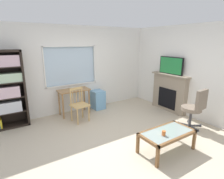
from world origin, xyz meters
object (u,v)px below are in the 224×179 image
at_px(plastic_drawer_unit, 98,100).
at_px(fireplace, 169,92).
at_px(office_chair, 195,107).
at_px(wooden_chair, 79,104).
at_px(coffee_table, 167,135).
at_px(tv, 171,66).
at_px(bookshelf, 4,88).
at_px(sippy_cup, 164,133).
at_px(desk_under_window, 74,94).

relative_size(plastic_drawer_unit, fireplace, 0.46).
distance_m(plastic_drawer_unit, office_chair, 2.82).
bearing_deg(wooden_chair, coffee_table, -69.15).
distance_m(office_chair, coffee_table, 1.38).
relative_size(fireplace, tv, 1.55).
relative_size(plastic_drawer_unit, tv, 0.71).
relative_size(bookshelf, tv, 2.32).
bearing_deg(tv, sippy_cup, -141.42).
bearing_deg(desk_under_window, tv, -26.50).
relative_size(tv, office_chair, 0.82).
distance_m(coffee_table, sippy_cup, 0.20).
xyz_separation_m(bookshelf, coffee_table, (2.48, -2.86, -0.66)).
xyz_separation_m(office_chair, sippy_cup, (-1.50, -0.37, -0.10)).
relative_size(tv, coffee_table, 0.77).
height_order(wooden_chair, sippy_cup, wooden_chair).
bearing_deg(desk_under_window, coffee_table, -74.07).
height_order(fireplace, tv, tv).
height_order(desk_under_window, plastic_drawer_unit, desk_under_window).
bearing_deg(fireplace, plastic_drawer_unit, 143.15).
height_order(bookshelf, coffee_table, bookshelf).
height_order(wooden_chair, plastic_drawer_unit, wooden_chair).
relative_size(desk_under_window, fireplace, 0.70).
height_order(bookshelf, sippy_cup, bookshelf).
bearing_deg(office_chair, plastic_drawer_unit, 117.84).
bearing_deg(office_chair, tv, 69.76).
xyz_separation_m(plastic_drawer_unit, fireplace, (1.76, -1.32, 0.28)).
height_order(bookshelf, plastic_drawer_unit, bookshelf).
xyz_separation_m(bookshelf, tv, (4.24, -1.38, 0.38)).
distance_m(wooden_chair, sippy_cup, 2.40).
xyz_separation_m(desk_under_window, coffee_table, (0.79, -2.75, -0.26)).
xyz_separation_m(tv, office_chair, (-0.43, -1.17, -0.84)).
bearing_deg(bookshelf, sippy_cup, -51.57).
height_order(desk_under_window, coffee_table, desk_under_window).
xyz_separation_m(desk_under_window, plastic_drawer_unit, (0.81, 0.05, -0.32)).
xyz_separation_m(bookshelf, fireplace, (4.26, -1.38, -0.44)).
height_order(bookshelf, desk_under_window, bookshelf).
distance_m(office_chair, sippy_cup, 1.55).
xyz_separation_m(wooden_chair, plastic_drawer_unit, (0.87, 0.56, -0.17)).
bearing_deg(bookshelf, coffee_table, -49.06).
bearing_deg(tv, wooden_chair, 163.87).
height_order(plastic_drawer_unit, coffee_table, plastic_drawer_unit).
bearing_deg(tv, office_chair, -110.24).
distance_m(wooden_chair, tv, 2.88).
relative_size(bookshelf, sippy_cup, 21.06).
distance_m(plastic_drawer_unit, sippy_cup, 2.87).
relative_size(bookshelf, plastic_drawer_unit, 3.25).
height_order(tv, coffee_table, tv).
height_order(bookshelf, fireplace, bookshelf).
relative_size(desk_under_window, plastic_drawer_unit, 1.52).
bearing_deg(wooden_chair, sippy_cup, -73.38).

